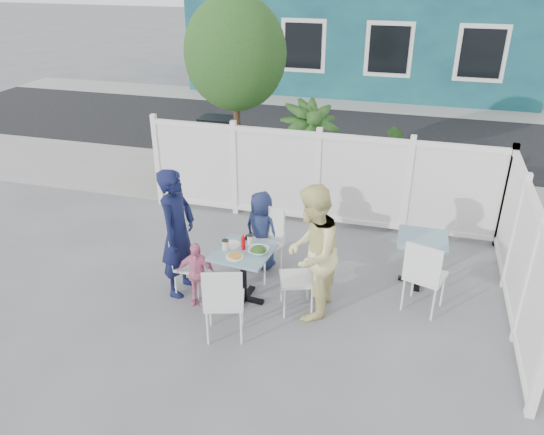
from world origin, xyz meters
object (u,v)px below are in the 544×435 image
(utility_cabinet, at_px, (219,148))
(boy, at_px, (262,230))
(chair_left, at_px, (185,259))
(chair_near, at_px, (224,298))
(man, at_px, (178,233))
(main_table, at_px, (243,262))
(chair_back, at_px, (266,237))
(toddler, at_px, (197,274))
(woman, at_px, (312,253))
(spare_table, at_px, (422,248))
(chair_right, at_px, (303,272))

(utility_cabinet, relative_size, boy, 1.00)
(chair_left, relative_size, chair_near, 0.86)
(chair_near, xyz_separation_m, man, (-0.93, 0.82, 0.30))
(main_table, bearing_deg, chair_back, 82.68)
(chair_near, height_order, man, man)
(chair_back, height_order, man, man)
(chair_near, bearing_deg, toddler, 117.91)
(toddler, bearing_deg, chair_left, 133.70)
(boy, bearing_deg, man, 66.91)
(chair_near, height_order, woman, woman)
(boy, bearing_deg, spare_table, -154.83)
(chair_left, bearing_deg, spare_table, 108.53)
(spare_table, relative_size, toddler, 0.78)
(main_table, relative_size, chair_left, 0.91)
(spare_table, bearing_deg, toddler, -154.96)
(chair_left, xyz_separation_m, man, (-0.08, 0.02, 0.38))
(main_table, height_order, chair_right, chair_right)
(man, height_order, woman, man)
(toddler, bearing_deg, main_table, 14.80)
(chair_near, xyz_separation_m, toddler, (-0.60, 0.60, -0.14))
(utility_cabinet, relative_size, spare_table, 1.68)
(main_table, relative_size, chair_back, 0.78)
(chair_near, relative_size, man, 0.57)
(utility_cabinet, relative_size, chair_back, 1.18)
(chair_left, bearing_deg, toddler, 49.53)
(spare_table, bearing_deg, chair_back, -171.24)
(chair_back, distance_m, boy, 0.20)
(spare_table, distance_m, chair_right, 1.77)
(chair_near, distance_m, boy, 1.73)
(chair_left, bearing_deg, woman, 88.37)
(chair_right, bearing_deg, boy, 22.35)
(chair_near, bearing_deg, spare_table, 24.12)
(spare_table, xyz_separation_m, toddler, (-2.77, -1.29, -0.10))
(spare_table, relative_size, woman, 0.40)
(spare_table, xyz_separation_m, woman, (-1.31, -1.10, 0.33))
(utility_cabinet, xyz_separation_m, boy, (1.86, -3.18, -0.00))
(toddler, bearing_deg, utility_cabinet, 99.91)
(main_table, height_order, man, man)
(chair_left, bearing_deg, chair_near, 45.30)
(main_table, height_order, chair_near, chair_near)
(spare_table, bearing_deg, woman, -140.04)
(man, relative_size, woman, 1.01)
(chair_left, distance_m, boy, 1.22)
(chair_back, bearing_deg, toddler, 79.52)
(chair_left, relative_size, toddler, 0.96)
(chair_right, distance_m, chair_back, 1.01)
(chair_back, height_order, toddler, chair_back)
(woman, distance_m, toddler, 1.53)
(woman, bearing_deg, main_table, -89.74)
(utility_cabinet, bearing_deg, chair_right, -55.50)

